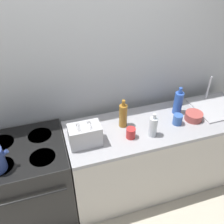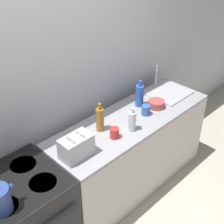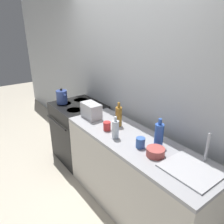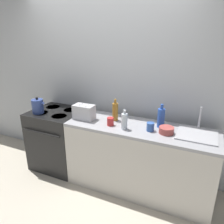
{
  "view_description": "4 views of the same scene",
  "coord_description": "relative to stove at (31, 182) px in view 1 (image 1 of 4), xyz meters",
  "views": [
    {
      "loc": [
        -0.36,
        -1.33,
        2.43
      ],
      "look_at": [
        0.18,
        0.37,
        1.09
      ],
      "focal_mm": 40.0,
      "sensor_mm": 36.0,
      "label": 1
    },
    {
      "loc": [
        -1.3,
        -1.37,
        2.63
      ],
      "look_at": [
        0.39,
        0.32,
        1.08
      ],
      "focal_mm": 50.0,
      "sensor_mm": 36.0,
      "label": 2
    },
    {
      "loc": [
        2.1,
        -1.07,
        2.02
      ],
      "look_at": [
        0.23,
        0.32,
        1.07
      ],
      "focal_mm": 35.0,
      "sensor_mm": 36.0,
      "label": 3
    },
    {
      "loc": [
        1.35,
        -2.06,
        1.99
      ],
      "look_at": [
        0.25,
        0.37,
        1.01
      ],
      "focal_mm": 35.0,
      "sensor_mm": 36.0,
      "label": 4
    }
  ],
  "objects": [
    {
      "name": "toaster",
      "position": [
        0.54,
        -0.09,
        0.54
      ],
      "size": [
        0.27,
        0.16,
        0.19
      ],
      "color": "#BCBCC1",
      "rests_on": "counter_block"
    },
    {
      "name": "bottle_amber",
      "position": [
        0.93,
        0.04,
        0.56
      ],
      "size": [
        0.08,
        0.08,
        0.29
      ],
      "color": "#9E6B23",
      "rests_on": "counter_block"
    },
    {
      "name": "cup_red",
      "position": [
        0.94,
        -0.13,
        0.49
      ],
      "size": [
        0.08,
        0.08,
        0.1
      ],
      "color": "red",
      "rests_on": "counter_block"
    },
    {
      "name": "ground_plane",
      "position": [
        0.64,
        -0.33,
        -0.46
      ],
      "size": [
        12.0,
        12.0,
        0.0
      ],
      "primitive_type": "plane",
      "color": "beige"
    },
    {
      "name": "bottle_blue",
      "position": [
        1.52,
        0.07,
        0.56
      ],
      "size": [
        0.09,
        0.09,
        0.29
      ],
      "color": "#2D56B7",
      "rests_on": "counter_block"
    },
    {
      "name": "sink_tray",
      "position": [
        1.95,
        0.03,
        0.45
      ],
      "size": [
        0.44,
        0.43,
        0.28
      ],
      "color": "#B7B7BC",
      "rests_on": "counter_block"
    },
    {
      "name": "wall_back",
      "position": [
        0.64,
        0.39,
        0.84
      ],
      "size": [
        8.0,
        0.05,
        2.6
      ],
      "color": "silver",
      "rests_on": "ground_plane"
    },
    {
      "name": "counter_block",
      "position": [
        1.3,
        -0.03,
        -0.01
      ],
      "size": [
        1.84,
        0.61,
        0.9
      ],
      "color": "silver",
      "rests_on": "ground_plane"
    },
    {
      "name": "bottle_clear",
      "position": [
        1.14,
        -0.17,
        0.54
      ],
      "size": [
        0.07,
        0.07,
        0.24
      ],
      "color": "silver",
      "rests_on": "counter_block"
    },
    {
      "name": "stove",
      "position": [
        0.0,
        0.0,
        0.0
      ],
      "size": [
        0.73,
        0.7,
        0.9
      ],
      "color": "black",
      "rests_on": "ground_plane"
    },
    {
      "name": "bowl",
      "position": [
        1.62,
        -0.08,
        0.48
      ],
      "size": [
        0.17,
        0.17,
        0.07
      ],
      "color": "#B24C47",
      "rests_on": "counter_block"
    },
    {
      "name": "cup_blue",
      "position": [
        1.44,
        -0.09,
        0.49
      ],
      "size": [
        0.09,
        0.09,
        0.1
      ],
      "color": "#3860B2",
      "rests_on": "counter_block"
    }
  ]
}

